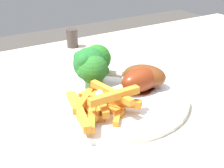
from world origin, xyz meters
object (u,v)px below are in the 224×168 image
at_px(dining_table, 135,134).
at_px(broccoli_floret_front, 92,69).
at_px(pepper_shaker, 71,38).
at_px(chicken_drumstick_far, 139,81).
at_px(broccoli_floret_middle, 97,60).
at_px(carrot_fries_pile, 99,103).
at_px(broccoli_floret_back, 90,64).
at_px(chicken_drumstick_near, 143,76).
at_px(dinner_plate, 112,97).

bearing_deg(dining_table, broccoli_floret_front, -10.21).
bearing_deg(pepper_shaker, chicken_drumstick_far, 87.00).
distance_m(broccoli_floret_front, broccoli_floret_middle, 0.03).
xyz_separation_m(carrot_fries_pile, chicken_drumstick_far, (-0.09, -0.02, 0.01)).
relative_size(dining_table, broccoli_floret_back, 16.38).
height_order(broccoli_floret_middle, chicken_drumstick_near, broccoli_floret_middle).
xyz_separation_m(broccoli_floret_front, chicken_drumstick_far, (-0.07, 0.05, -0.02)).
relative_size(broccoli_floret_back, chicken_drumstick_near, 0.67).
height_order(dinner_plate, broccoli_floret_middle, broccoli_floret_middle).
bearing_deg(broccoli_floret_middle, carrot_fries_pile, 61.63).
xyz_separation_m(dining_table, carrot_fries_pile, (0.11, 0.05, 0.13)).
bearing_deg(dining_table, carrot_fries_pile, 24.86).
bearing_deg(dining_table, chicken_drumstick_far, 56.87).
xyz_separation_m(broccoli_floret_middle, broccoli_floret_back, (0.02, 0.01, -0.00)).
bearing_deg(chicken_drumstick_near, dinner_plate, -2.37).
bearing_deg(chicken_drumstick_near, broccoli_floret_middle, -41.83).
distance_m(chicken_drumstick_near, pepper_shaker, 0.31).
height_order(broccoli_floret_front, pepper_shaker, broccoli_floret_front).
height_order(broccoli_floret_front, chicken_drumstick_far, broccoli_floret_front).
relative_size(dining_table, chicken_drumstick_near, 11.04).
relative_size(broccoli_floret_middle, chicken_drumstick_near, 0.65).
distance_m(broccoli_floret_middle, chicken_drumstick_near, 0.09).
relative_size(broccoli_floret_back, chicken_drumstick_far, 0.55).
distance_m(dining_table, chicken_drumstick_far, 0.15).
bearing_deg(carrot_fries_pile, broccoli_floret_front, -110.98).
relative_size(broccoli_floret_front, broccoli_floret_back, 0.90).
height_order(chicken_drumstick_near, chicken_drumstick_far, same).
distance_m(dinner_plate, broccoli_floret_middle, 0.08).
relative_size(dining_table, carrot_fries_pile, 9.40).
xyz_separation_m(chicken_drumstick_near, pepper_shaker, (0.00, -0.31, -0.01)).
distance_m(broccoli_floret_front, pepper_shaker, 0.29).
bearing_deg(pepper_shaker, carrot_fries_pile, 71.95).
height_order(broccoli_floret_middle, broccoli_floret_back, broccoli_floret_back).
relative_size(chicken_drumstick_near, pepper_shaker, 2.38).
xyz_separation_m(broccoli_floret_back, carrot_fries_pile, (0.03, 0.08, -0.03)).
bearing_deg(broccoli_floret_middle, broccoli_floret_back, 28.41).
bearing_deg(carrot_fries_pile, chicken_drumstick_near, -162.66).
bearing_deg(chicken_drumstick_near, carrot_fries_pile, 17.34).
xyz_separation_m(broccoli_floret_back, pepper_shaker, (-0.08, -0.26, -0.04)).
xyz_separation_m(broccoli_floret_middle, chicken_drumstick_far, (-0.04, 0.07, -0.03)).
height_order(chicken_drumstick_far, pepper_shaker, chicken_drumstick_far).
height_order(dinner_plate, broccoli_floret_back, broccoli_floret_back).
distance_m(carrot_fries_pile, chicken_drumstick_far, 0.10).
relative_size(broccoli_floret_front, carrot_fries_pile, 0.52).
bearing_deg(chicken_drumstick_near, pepper_shaker, -89.37).
distance_m(dinner_plate, broccoli_floret_back, 0.07).
height_order(broccoli_floret_back, chicken_drumstick_near, broccoli_floret_back).
bearing_deg(dinner_plate, broccoli_floret_front, -53.75).
bearing_deg(pepper_shaker, broccoli_floret_back, 72.31).
bearing_deg(pepper_shaker, dinner_plate, 78.30).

